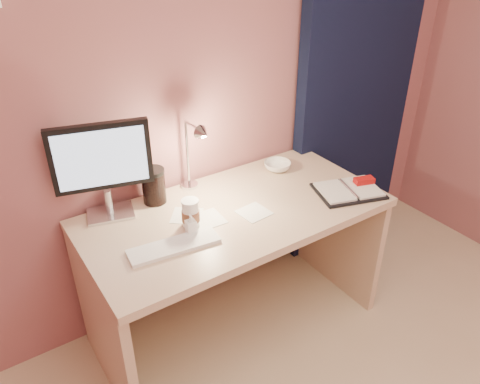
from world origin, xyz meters
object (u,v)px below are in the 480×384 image
desk (227,241)px  desk_lamp (195,151)px  monitor (102,162)px  planner (350,190)px  dark_jar (154,188)px  lotion_bottle (191,224)px  coffee_cup (191,214)px  keyboard (174,246)px  bowl (278,166)px

desk → desk_lamp: 0.48m
desk → monitor: monitor is taller
planner → desk_lamp: desk_lamp is taller
monitor → dark_jar: size_ratio=2.91×
planner → lotion_bottle: 0.82m
planner → desk_lamp: bearing=165.9°
coffee_cup → lotion_bottle: coffee_cup is taller
keyboard → bowl: bearing=28.2°
bowl → desk_lamp: 0.52m
desk → dark_jar: (-0.28, 0.19, 0.30)m
lotion_bottle → desk_lamp: desk_lamp is taller
monitor → coffee_cup: bearing=-31.5°
coffee_cup → monitor: bearing=133.9°
keyboard → lotion_bottle: bearing=30.8°
planner → coffee_cup: (-0.78, 0.18, 0.05)m
lotion_bottle → planner: bearing=-8.6°
desk → keyboard: bearing=-154.3°
dark_jar → monitor: bearing=178.3°
desk_lamp → keyboard: bearing=-135.4°
coffee_cup → desk_lamp: bearing=54.6°
keyboard → desk_lamp: desk_lamp is taller
desk_lamp → planner: bearing=-34.9°
desk → coffee_cup: size_ratio=11.11×
planner → bowl: planner is taller
monitor → desk_lamp: 0.42m
monitor → lotion_bottle: bearing=-40.0°
coffee_cup → bowl: bearing=17.8°
desk → monitor: bearing=157.8°
monitor → desk: bearing=-7.6°
planner → lotion_bottle: (-0.81, 0.12, 0.03)m
lotion_bottle → dark_jar: size_ratio=0.61×
coffee_cup → dark_jar: (-0.05, 0.27, 0.02)m
dark_jar → lotion_bottle: bearing=-86.8°
coffee_cup → lotion_bottle: (-0.03, -0.06, -0.01)m
coffee_cup → lotion_bottle: 0.06m
coffee_cup → desk_lamp: desk_lamp is taller
keyboard → monitor: bearing=115.1°
planner → bowl: 0.41m
desk → keyboard: keyboard is taller
desk_lamp → dark_jar: bearing=161.4°
desk_lamp → monitor: bearing=168.4°
monitor → coffee_cup: monitor is taller
planner → dark_jar: size_ratio=2.41×
lotion_bottle → desk_lamp: 0.37m
keyboard → bowl: size_ratio=2.64×
bowl → dark_jar: 0.68m
keyboard → coffee_cup: size_ratio=2.98×
lotion_bottle → coffee_cup: bearing=62.0°
desk → monitor: (-0.49, 0.20, 0.49)m
monitor → lotion_bottle: monitor is taller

